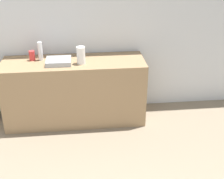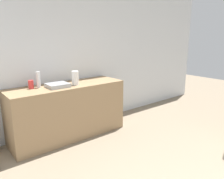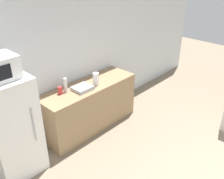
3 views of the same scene
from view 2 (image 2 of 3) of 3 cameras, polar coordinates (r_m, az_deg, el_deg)
The scene contains 6 objects.
wall_back at distance 3.86m, azimuth -15.30°, elevation 7.88°, with size 8.00×0.06×2.60m, color silver.
counter at distance 3.75m, azimuth -11.34°, elevation -5.46°, with size 1.91×0.62×0.89m, color #937551.
sink_basin at distance 3.50m, azimuth -14.01°, elevation 1.08°, with size 0.32×0.28×0.06m, color #9EA3A8.
bottle_tall at distance 3.53m, azimuth -18.69°, elevation 2.43°, with size 0.06×0.06×0.25m, color silver.
bottle_short at distance 3.51m, azimuth -20.41°, elevation 1.24°, with size 0.08×0.08×0.13m, color red.
paper_towel_roll at distance 3.58m, azimuth -9.60°, elevation 2.97°, with size 0.11×0.11×0.23m, color white.
Camera 2 is at (-1.53, -0.19, 1.67)m, focal length 35.00 mm.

